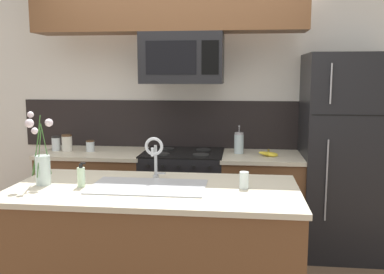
{
  "coord_description": "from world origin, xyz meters",
  "views": [
    {
      "loc": [
        0.54,
        -3.05,
        1.65
      ],
      "look_at": [
        0.16,
        0.27,
        1.16
      ],
      "focal_mm": 40.0,
      "sensor_mm": 36.0,
      "label": 1
    }
  ],
  "objects_px": {
    "spare_glass": "(244,180)",
    "microwave": "(183,58)",
    "refrigerator": "(346,156)",
    "storage_jar_tall": "(56,143)",
    "stove_range": "(183,199)",
    "banana_bunch": "(269,154)",
    "sink_faucet": "(155,152)",
    "french_press": "(239,143)",
    "dish_soap_bottle": "(81,177)",
    "storage_jar_medium": "(67,143)",
    "flower_vase": "(42,163)",
    "storage_jar_short": "(90,146)"
  },
  "relations": [
    {
      "from": "storage_jar_medium",
      "to": "flower_vase",
      "type": "relative_size",
      "value": 0.33
    },
    {
      "from": "banana_bunch",
      "to": "french_press",
      "type": "xyz_separation_m",
      "value": [
        -0.27,
        0.12,
        0.08
      ]
    },
    {
      "from": "flower_vase",
      "to": "microwave",
      "type": "bearing_deg",
      "value": 57.68
    },
    {
      "from": "storage_jar_tall",
      "to": "storage_jar_short",
      "type": "xyz_separation_m",
      "value": [
        0.35,
        -0.0,
        -0.02
      ]
    },
    {
      "from": "dish_soap_bottle",
      "to": "storage_jar_medium",
      "type": "bearing_deg",
      "value": 116.44
    },
    {
      "from": "storage_jar_tall",
      "to": "sink_faucet",
      "type": "relative_size",
      "value": 0.47
    },
    {
      "from": "storage_jar_short",
      "to": "stove_range",
      "type": "bearing_deg",
      "value": 0.44
    },
    {
      "from": "sink_faucet",
      "to": "flower_vase",
      "type": "bearing_deg",
      "value": -162.12
    },
    {
      "from": "stove_range",
      "to": "dish_soap_bottle",
      "type": "bearing_deg",
      "value": -111.38
    },
    {
      "from": "refrigerator",
      "to": "sink_faucet",
      "type": "distance_m",
      "value": 1.89
    },
    {
      "from": "storage_jar_medium",
      "to": "sink_faucet",
      "type": "xyz_separation_m",
      "value": [
        1.08,
        -1.01,
        0.12
      ]
    },
    {
      "from": "refrigerator",
      "to": "storage_jar_tall",
      "type": "height_order",
      "value": "refrigerator"
    },
    {
      "from": "refrigerator",
      "to": "french_press",
      "type": "relative_size",
      "value": 6.87
    },
    {
      "from": "microwave",
      "to": "storage_jar_short",
      "type": "height_order",
      "value": "microwave"
    },
    {
      "from": "storage_jar_tall",
      "to": "banana_bunch",
      "type": "height_order",
      "value": "storage_jar_tall"
    },
    {
      "from": "storage_jar_tall",
      "to": "storage_jar_short",
      "type": "height_order",
      "value": "storage_jar_tall"
    },
    {
      "from": "storage_jar_short",
      "to": "french_press",
      "type": "bearing_deg",
      "value": 2.68
    },
    {
      "from": "banana_bunch",
      "to": "flower_vase",
      "type": "xyz_separation_m",
      "value": [
        -1.58,
        -1.2,
        0.12
      ]
    },
    {
      "from": "french_press",
      "to": "dish_soap_bottle",
      "type": "xyz_separation_m",
      "value": [
        -1.03,
        -1.35,
        -0.03
      ]
    },
    {
      "from": "banana_bunch",
      "to": "spare_glass",
      "type": "xyz_separation_m",
      "value": [
        -0.23,
        -1.15,
        0.03
      ]
    },
    {
      "from": "microwave",
      "to": "storage_jar_medium",
      "type": "distance_m",
      "value": 1.39
    },
    {
      "from": "storage_jar_tall",
      "to": "storage_jar_medium",
      "type": "bearing_deg",
      "value": -6.71
    },
    {
      "from": "banana_bunch",
      "to": "spare_glass",
      "type": "relative_size",
      "value": 1.7
    },
    {
      "from": "storage_jar_tall",
      "to": "flower_vase",
      "type": "xyz_separation_m",
      "value": [
        0.47,
        -1.26,
        0.07
      ]
    },
    {
      "from": "banana_bunch",
      "to": "flower_vase",
      "type": "distance_m",
      "value": 1.99
    },
    {
      "from": "stove_range",
      "to": "banana_bunch",
      "type": "bearing_deg",
      "value": -4.42
    },
    {
      "from": "stove_range",
      "to": "microwave",
      "type": "distance_m",
      "value": 1.33
    },
    {
      "from": "banana_bunch",
      "to": "sink_faucet",
      "type": "distance_m",
      "value": 1.31
    },
    {
      "from": "storage_jar_short",
      "to": "refrigerator",
      "type": "bearing_deg",
      "value": 0.64
    },
    {
      "from": "stove_range",
      "to": "microwave",
      "type": "height_order",
      "value": "microwave"
    },
    {
      "from": "refrigerator",
      "to": "french_press",
      "type": "height_order",
      "value": "refrigerator"
    },
    {
      "from": "refrigerator",
      "to": "storage_jar_short",
      "type": "xyz_separation_m",
      "value": [
        -2.41,
        -0.03,
        0.05
      ]
    },
    {
      "from": "dish_soap_bottle",
      "to": "microwave",
      "type": "bearing_deg",
      "value": 68.3
    },
    {
      "from": "microwave",
      "to": "storage_jar_tall",
      "type": "xyz_separation_m",
      "value": [
        -1.26,
        0.02,
        -0.81
      ]
    },
    {
      "from": "stove_range",
      "to": "spare_glass",
      "type": "relative_size",
      "value": 8.35
    },
    {
      "from": "stove_range",
      "to": "refrigerator",
      "type": "bearing_deg",
      "value": 0.76
    },
    {
      "from": "microwave",
      "to": "refrigerator",
      "type": "height_order",
      "value": "microwave"
    },
    {
      "from": "banana_bunch",
      "to": "storage_jar_tall",
      "type": "bearing_deg",
      "value": 178.39
    },
    {
      "from": "storage_jar_medium",
      "to": "flower_vase",
      "type": "distance_m",
      "value": 1.3
    },
    {
      "from": "storage_jar_medium",
      "to": "dish_soap_bottle",
      "type": "distance_m",
      "value": 1.42
    },
    {
      "from": "storage_jar_short",
      "to": "sink_faucet",
      "type": "relative_size",
      "value": 0.35
    },
    {
      "from": "banana_bunch",
      "to": "storage_jar_medium",
      "type": "bearing_deg",
      "value": 178.7
    },
    {
      "from": "flower_vase",
      "to": "sink_faucet",
      "type": "bearing_deg",
      "value": 17.88
    },
    {
      "from": "storage_jar_tall",
      "to": "storage_jar_medium",
      "type": "height_order",
      "value": "storage_jar_medium"
    },
    {
      "from": "flower_vase",
      "to": "storage_jar_medium",
      "type": "bearing_deg",
      "value": 105.73
    },
    {
      "from": "spare_glass",
      "to": "storage_jar_tall",
      "type": "bearing_deg",
      "value": 146.55
    },
    {
      "from": "spare_glass",
      "to": "microwave",
      "type": "bearing_deg",
      "value": 115.57
    },
    {
      "from": "stove_range",
      "to": "french_press",
      "type": "distance_m",
      "value": 0.76
    },
    {
      "from": "sink_faucet",
      "to": "spare_glass",
      "type": "bearing_deg",
      "value": -15.7
    },
    {
      "from": "spare_glass",
      "to": "flower_vase",
      "type": "xyz_separation_m",
      "value": [
        -1.36,
        -0.06,
        0.09
      ]
    }
  ]
}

